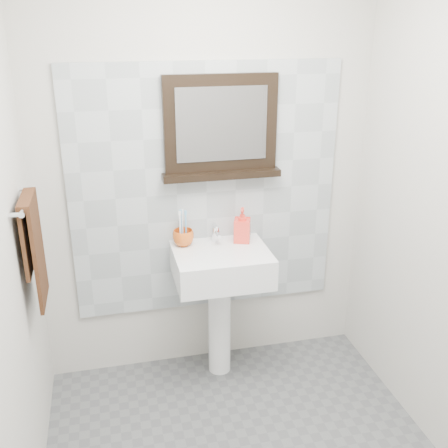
# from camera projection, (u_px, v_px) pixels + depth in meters

# --- Properties ---
(back_wall) EXTENTS (2.00, 0.01, 2.50)m
(back_wall) POSITION_uv_depth(u_px,v_px,m) (206.00, 175.00, 3.09)
(back_wall) COLOR beige
(back_wall) RESTS_ON ground
(splashback) EXTENTS (1.60, 0.02, 1.50)m
(splashback) POSITION_uv_depth(u_px,v_px,m) (206.00, 192.00, 3.12)
(splashback) COLOR #A4AEB2
(splashback) RESTS_ON back_wall
(pedestal_sink) EXTENTS (0.55, 0.44, 0.96)m
(pedestal_sink) POSITION_uv_depth(u_px,v_px,m) (221.00, 278.00, 3.10)
(pedestal_sink) COLOR white
(pedestal_sink) RESTS_ON ground
(toothbrush_cup) EXTENTS (0.14, 0.14, 0.10)m
(toothbrush_cup) POSITION_uv_depth(u_px,v_px,m) (183.00, 238.00, 3.08)
(toothbrush_cup) COLOR #D35818
(toothbrush_cup) RESTS_ON pedestal_sink
(toothbrushes) EXTENTS (0.05, 0.04, 0.21)m
(toothbrushes) POSITION_uv_depth(u_px,v_px,m) (182.00, 226.00, 3.06)
(toothbrushes) COLOR white
(toothbrushes) RESTS_ON toothbrush_cup
(soap_dispenser) EXTENTS (0.12, 0.12, 0.21)m
(soap_dispenser) POSITION_uv_depth(u_px,v_px,m) (242.00, 225.00, 3.12)
(soap_dispenser) COLOR red
(soap_dispenser) RESTS_ON pedestal_sink
(framed_mirror) EXTENTS (0.69, 0.11, 0.59)m
(framed_mirror) POSITION_uv_depth(u_px,v_px,m) (221.00, 129.00, 2.97)
(framed_mirror) COLOR black
(framed_mirror) RESTS_ON back_wall
(towel_bar) EXTENTS (0.07, 0.40, 0.03)m
(towel_bar) POSITION_uv_depth(u_px,v_px,m) (26.00, 201.00, 2.43)
(towel_bar) COLOR silver
(towel_bar) RESTS_ON left_wall
(hand_towel) EXTENTS (0.06, 0.30, 0.55)m
(hand_towel) POSITION_uv_depth(u_px,v_px,m) (33.00, 242.00, 2.51)
(hand_towel) COLOR black
(hand_towel) RESTS_ON towel_bar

